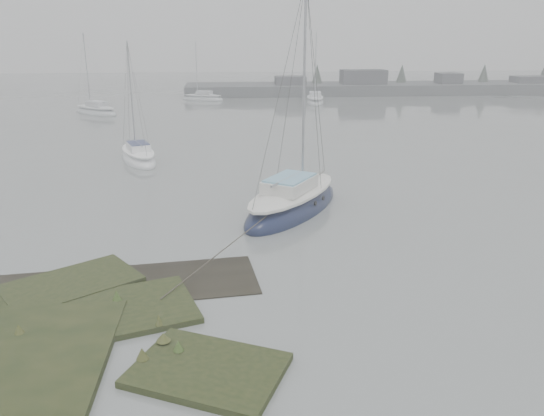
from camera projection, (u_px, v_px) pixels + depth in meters
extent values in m
plane|color=slate|center=(211.00, 139.00, 41.56)|extent=(160.00, 160.00, 0.00)
cube|color=#4C4F51|center=(403.00, 89.00, 73.88)|extent=(60.00, 8.00, 1.60)
cube|color=#424247|center=(290.00, 85.00, 71.33)|extent=(4.00, 3.00, 2.20)
cube|color=#424247|center=(363.00, 81.00, 72.05)|extent=(6.00, 3.00, 3.00)
cube|color=#424247|center=(448.00, 82.00, 73.15)|extent=(3.00, 3.00, 2.50)
cube|color=#424247|center=(531.00, 83.00, 74.24)|extent=(5.00, 3.00, 2.00)
cone|color=#384238|center=(317.00, 77.00, 73.31)|extent=(2.00, 2.00, 3.50)
cone|color=#384238|center=(401.00, 77.00, 74.33)|extent=(2.00, 2.00, 3.50)
cone|color=#384238|center=(484.00, 76.00, 75.35)|extent=(2.00, 2.00, 3.50)
cone|color=#384238|center=(544.00, 76.00, 76.11)|extent=(2.00, 2.00, 3.50)
ellipsoid|color=black|center=(293.00, 208.00, 24.51)|extent=(6.39, 7.82, 1.87)
ellipsoid|color=silver|center=(293.00, 192.00, 24.27)|extent=(5.42, 6.71, 0.53)
cube|color=silver|center=(290.00, 184.00, 23.85)|extent=(2.84, 3.12, 0.55)
cube|color=#74ABC7|center=(290.00, 178.00, 23.76)|extent=(2.63, 2.87, 0.09)
cylinder|color=#939399|center=(304.00, 84.00, 23.61)|extent=(0.12, 0.12, 8.81)
cylinder|color=#939399|center=(288.00, 179.00, 23.58)|extent=(1.80, 2.62, 0.10)
ellipsoid|color=white|center=(139.00, 159.00, 34.23)|extent=(3.71, 5.97, 1.38)
ellipsoid|color=white|center=(138.00, 151.00, 34.06)|extent=(3.11, 5.15, 0.39)
cube|color=white|center=(138.00, 146.00, 33.75)|extent=(1.81, 2.25, 0.41)
cube|color=#121A48|center=(138.00, 143.00, 33.68)|extent=(1.68, 2.07, 0.06)
cylinder|color=#939399|center=(131.00, 94.00, 33.59)|extent=(0.09, 0.09, 6.48)
cylinder|color=#939399|center=(139.00, 143.00, 33.54)|extent=(0.85, 2.15, 0.07)
ellipsoid|color=silver|center=(96.00, 113.00, 54.52)|extent=(5.90, 5.52, 1.48)
ellipsoid|color=silver|center=(95.00, 107.00, 54.34)|extent=(5.04, 4.71, 0.42)
cube|color=silver|center=(97.00, 104.00, 54.08)|extent=(2.43, 2.36, 0.44)
cube|color=silver|center=(96.00, 101.00, 54.00)|extent=(2.24, 2.18, 0.07)
cylinder|color=#939399|center=(87.00, 69.00, 53.60)|extent=(0.10, 0.10, 6.96)
cylinder|color=#939399|center=(97.00, 102.00, 53.91)|extent=(1.88, 1.67, 0.08)
ellipsoid|color=silver|center=(315.00, 102.00, 63.21)|extent=(2.83, 6.45, 1.52)
ellipsoid|color=white|center=(315.00, 97.00, 63.02)|extent=(2.33, 5.60, 0.43)
cube|color=white|center=(315.00, 94.00, 62.65)|extent=(1.60, 2.29, 0.45)
cube|color=#A9ADB4|center=(315.00, 92.00, 62.57)|extent=(1.49, 2.10, 0.07)
cylinder|color=#939399|center=(316.00, 63.00, 62.58)|extent=(0.10, 0.10, 7.13)
cylinder|color=#939399|center=(315.00, 92.00, 62.40)|extent=(0.40, 2.49, 0.08)
ellipsoid|color=silver|center=(203.00, 100.00, 66.02)|extent=(5.64, 3.58, 1.30)
ellipsoid|color=silver|center=(203.00, 95.00, 65.86)|extent=(4.87, 3.00, 0.37)
cube|color=silver|center=(204.00, 93.00, 65.70)|extent=(2.13, 1.73, 0.38)
cube|color=silver|center=(204.00, 91.00, 65.63)|extent=(1.96, 1.61, 0.06)
cylinder|color=#939399|center=(196.00, 68.00, 65.01)|extent=(0.08, 0.08, 6.13)
cylinder|color=#939399|center=(205.00, 91.00, 65.59)|extent=(2.02, 0.84, 0.07)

